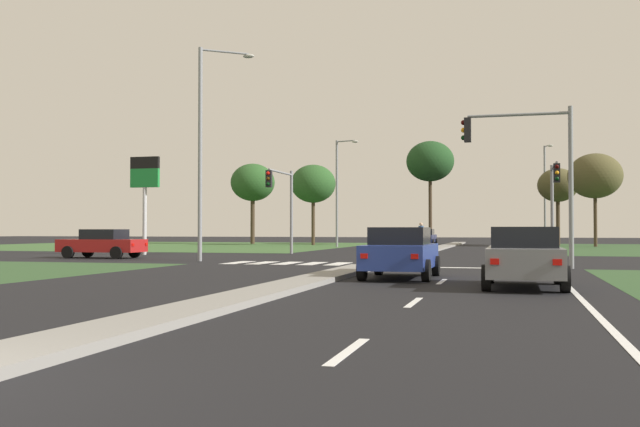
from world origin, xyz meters
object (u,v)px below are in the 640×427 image
car_red_fourth (102,243)px  treeline_third (430,162)px  traffic_signal_far_left (283,195)px  treeline_near (253,183)px  car_blue_near (401,252)px  treeline_fifth (595,176)px  treeline_fourth (558,186)px  traffic_signal_far_right (554,191)px  fuel_price_totem (145,183)px  treeline_second (313,184)px  street_lamp_third (339,188)px  street_lamp_fourth (545,190)px  street_lamp_second (205,142)px  car_navy_second (425,237)px  pedestrian_at_median (421,233)px  car_grey_third (524,257)px  car_black_fifth (400,240)px  traffic_signal_near_right (532,159)px

car_red_fourth → treeline_third: 39.31m
traffic_signal_far_left → treeline_near: size_ratio=0.61×
car_blue_near → treeline_fifth: 45.22m
treeline_fourth → traffic_signal_far_right: bearing=-93.8°
car_blue_near → treeline_third: 48.35m
traffic_signal_far_right → treeline_fifth: size_ratio=0.63×
car_blue_near → fuel_price_totem: fuel_price_totem is taller
traffic_signal_far_right → treeline_second: size_ratio=0.66×
street_lamp_third → street_lamp_fourth: size_ratio=0.89×
street_lamp_second → treeline_fourth: 42.74m
car_navy_second → treeline_second: size_ratio=0.59×
street_lamp_fourth → treeline_third: 12.97m
pedestrian_at_median → treeline_third: size_ratio=0.18×
treeline_second → treeline_fourth: (22.46, 4.06, -0.27)m
car_grey_third → street_lamp_fourth: size_ratio=0.42×
street_lamp_fourth → traffic_signal_far_left: bearing=-114.5°
street_lamp_fourth → car_red_fourth: bearing=-119.0°
street_lamp_fourth → treeline_fourth: size_ratio=1.40×
street_lamp_fourth → traffic_signal_far_right: bearing=-91.8°
car_red_fourth → treeline_near: 37.24m
street_lamp_second → street_lamp_third: (-0.01, 26.86, -0.63)m
car_red_fourth → treeline_second: treeline_second is taller
car_grey_third → pedestrian_at_median: (-5.91, 26.71, 0.44)m
street_lamp_second → treeline_second: (-4.40, 34.68, 0.22)m
pedestrian_at_median → treeline_fifth: 23.83m
treeline_second → car_blue_near: bearing=-71.1°
car_blue_near → fuel_price_totem: size_ratio=0.74×
traffic_signal_far_left → treeline_third: 30.12m
car_black_fifth → traffic_signal_far_left: (-5.36, -10.40, 2.75)m
pedestrian_at_median → car_red_fourth: bearing=76.6°
fuel_price_totem → treeline_near: bearing=99.1°
street_lamp_fourth → fuel_price_totem: size_ratio=1.74×
car_black_fifth → car_navy_second: bearing=-90.0°
traffic_signal_far_right → street_lamp_fourth: street_lamp_fourth is taller
traffic_signal_near_right → treeline_fourth: (3.37, 41.17, 1.37)m
car_red_fourth → treeline_third: treeline_third is taller
traffic_signal_far_left → treeline_fourth: size_ratio=0.71×
fuel_price_totem → treeline_second: treeline_second is taller
street_lamp_third → treeline_second: size_ratio=1.16×
treeline_near → street_lamp_fourth: bearing=12.6°
traffic_signal_far_right → street_lamp_third: (-16.11, 17.90, 1.45)m
car_navy_second → street_lamp_fourth: street_lamp_fourth is taller
car_blue_near → traffic_signal_far_right: (5.45, 18.23, 2.73)m
car_grey_third → treeline_second: (-18.63, 46.61, 5.04)m
treeline_third → pedestrian_at_median: bearing=-85.1°
car_blue_near → treeline_second: size_ratio=0.56×
traffic_signal_near_right → street_lamp_fourth: 47.42m
car_black_fifth → traffic_signal_far_left: 12.02m
traffic_signal_near_right → treeline_fourth: bearing=85.3°
car_navy_second → traffic_signal_far_left: bearing=78.0°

